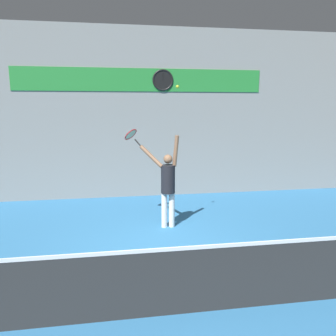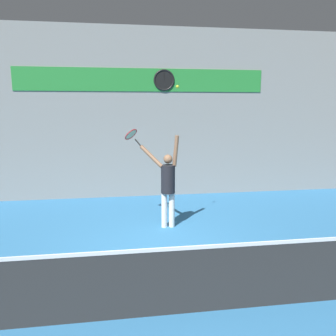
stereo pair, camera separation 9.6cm
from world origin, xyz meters
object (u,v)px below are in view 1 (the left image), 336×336
Objects in this scene: tennis_racket at (131,135)px; tennis_ball at (178,87)px; scoreboard_clock at (163,80)px; tennis_player at (168,183)px.

tennis_racket is 1.55m from tennis_ball.
tennis_ball is (0.97, -0.59, 1.06)m from tennis_racket.
tennis_ball reaches higher than tennis_racket.
tennis_racket is at bearing -115.59° from scoreboard_clock.
tennis_racket is 6.24× the size of tennis_ball.
tennis_player is at bearing -33.54° from tennis_racket.
tennis_player is 4.79× the size of tennis_racket.
scoreboard_clock is 3.67m from tennis_player.
tennis_player is 1.39m from tennis_racket.
scoreboard_clock is at bearing 64.41° from tennis_racket.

